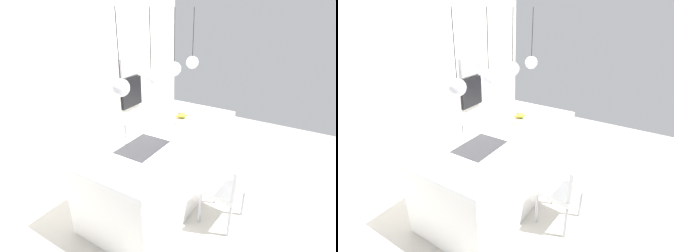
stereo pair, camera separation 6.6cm
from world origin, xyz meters
TOP-DOWN VIEW (x-y plane):
  - floor at (0.00, 0.00)m, footprint 6.60×6.60m
  - back_wall at (0.00, 1.65)m, footprint 6.00×0.10m
  - kitchen_island at (0.00, 0.00)m, footprint 2.36×1.07m
  - sink_basin at (-0.45, 0.00)m, footprint 0.56×0.40m
  - faucet at (-0.45, 0.21)m, footprint 0.02×0.17m
  - fruit_bowl at (0.42, -0.04)m, footprint 0.29×0.29m
  - microwave at (1.30, 1.58)m, footprint 0.54×0.08m
  - oven at (1.30, 1.58)m, footprint 0.56×0.08m
  - chair_near at (-0.05, -0.91)m, footprint 0.51×0.47m
  - pendant_light_left at (-0.73, 0.00)m, footprint 0.17×0.17m
  - pendant_light_center_left at (-0.24, 0.00)m, footprint 0.17×0.17m
  - pendant_light_center_right at (0.24, 0.00)m, footprint 0.17×0.17m
  - pendant_light_right at (0.73, 0.00)m, footprint 0.17×0.17m

SIDE VIEW (x-z plane):
  - floor at x=0.00m, z-range 0.00..0.00m
  - kitchen_island at x=0.00m, z-range 0.00..0.94m
  - chair_near at x=-0.05m, z-range 0.07..0.92m
  - oven at x=1.30m, z-range 0.60..1.16m
  - sink_basin at x=-0.45m, z-range 0.93..0.94m
  - fruit_bowl at x=0.42m, z-range 0.91..1.06m
  - faucet at x=-0.45m, z-range 0.97..1.19m
  - back_wall at x=0.00m, z-range 0.00..2.60m
  - microwave at x=1.30m, z-range 1.21..1.55m
  - pendant_light_left at x=-0.73m, z-range 1.31..2.08m
  - pendant_light_center_left at x=-0.24m, z-range 1.31..2.08m
  - pendant_light_center_right at x=0.24m, z-range 1.31..2.08m
  - pendant_light_right at x=0.73m, z-range 1.31..2.08m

